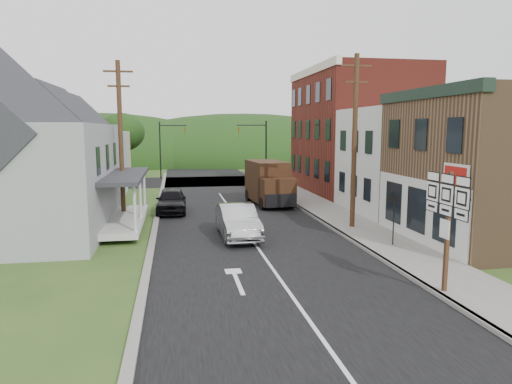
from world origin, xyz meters
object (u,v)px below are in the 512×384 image
dark_sedan (171,201)px  route_sign_cluster (447,215)px  silver_sedan (238,221)px  warning_sign (394,210)px  delivery_van (269,183)px

dark_sedan → route_sign_cluster: (8.55, -16.17, 1.84)m
silver_sedan → route_sign_cluster: (5.35, -8.89, 1.82)m
warning_sign → delivery_van: bearing=79.6°
dark_sedan → delivery_van: size_ratio=0.81×
silver_sedan → warning_sign: size_ratio=1.99×
warning_sign → silver_sedan: bearing=129.7°
delivery_van → route_sign_cluster: bearing=-89.0°
silver_sedan → dark_sedan: bearing=112.2°
route_sign_cluster → dark_sedan: bearing=117.1°
dark_sedan → warning_sign: size_ratio=1.86×
route_sign_cluster → warning_sign: 5.89m
route_sign_cluster → delivery_van: bearing=95.2°
dark_sedan → route_sign_cluster: 18.38m
silver_sedan → dark_sedan: (-3.20, 7.27, -0.03)m
route_sign_cluster → warning_sign: bearing=77.9°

